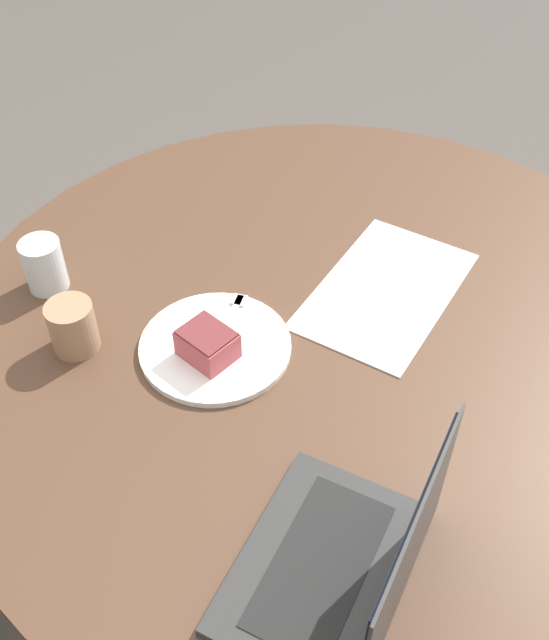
% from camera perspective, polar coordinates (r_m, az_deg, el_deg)
% --- Properties ---
extents(ground_plane, '(12.00, 12.00, 0.00)m').
position_cam_1_polar(ground_plane, '(1.96, 3.11, -16.56)').
color(ground_plane, '#4C4742').
extents(dining_table, '(1.39, 1.39, 0.77)m').
position_cam_1_polar(dining_table, '(1.42, 4.12, -3.73)').
color(dining_table, '#4C3323').
rests_on(dining_table, ground_plane).
extents(paper_document, '(0.43, 0.37, 0.00)m').
position_cam_1_polar(paper_document, '(1.41, 8.49, 2.26)').
color(paper_document, white).
rests_on(paper_document, dining_table).
extents(plate, '(0.26, 0.26, 0.01)m').
position_cam_1_polar(plate, '(1.29, -4.54, -2.03)').
color(plate, white).
rests_on(plate, dining_table).
extents(cake_slice, '(0.09, 0.11, 0.05)m').
position_cam_1_polar(cake_slice, '(1.25, -5.13, -1.83)').
color(cake_slice, '#B74C51').
rests_on(cake_slice, plate).
extents(fork, '(0.14, 0.13, 0.00)m').
position_cam_1_polar(fork, '(1.32, -3.44, -0.01)').
color(fork, silver).
rests_on(fork, plate).
extents(coffee_glass, '(0.08, 0.08, 0.09)m').
position_cam_1_polar(coffee_glass, '(1.31, -15.13, -0.51)').
color(coffee_glass, '#997556').
rests_on(coffee_glass, dining_table).
extents(water_glass, '(0.07, 0.07, 0.10)m').
position_cam_1_polar(water_glass, '(1.44, -17.15, 4.02)').
color(water_glass, silver).
rests_on(water_glass, dining_table).
extents(laptop, '(0.37, 0.34, 0.25)m').
position_cam_1_polar(laptop, '(1.01, 5.40, -18.01)').
color(laptop, '#2D2D2D').
rests_on(laptop, dining_table).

